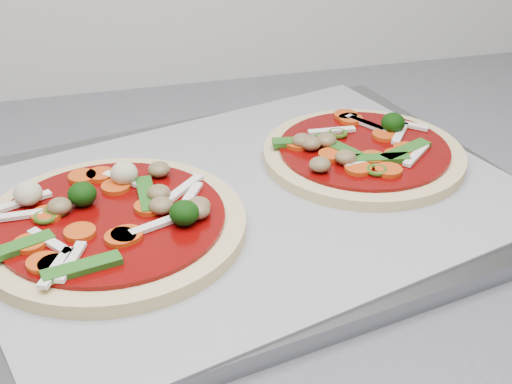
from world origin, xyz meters
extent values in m
cube|color=slate|center=(0.00, 1.30, 0.88)|extent=(3.60, 0.60, 0.04)
cube|color=gray|center=(-0.12, 1.28, 0.91)|extent=(0.55, 0.45, 0.02)
cube|color=gray|center=(-0.12, 1.28, 0.92)|extent=(0.54, 0.46, 0.00)
cylinder|color=beige|center=(-0.24, 1.25, 0.92)|extent=(0.26, 0.26, 0.01)
cylinder|color=#690500|center=(-0.24, 1.25, 0.93)|extent=(0.22, 0.22, 0.00)
torus|color=#355310|center=(-0.28, 1.27, 0.94)|extent=(0.03, 0.03, 0.00)
cube|color=#276B1F|center=(-0.21, 1.27, 0.94)|extent=(0.01, 0.06, 0.00)
cylinder|color=red|center=(-0.29, 1.19, 0.94)|extent=(0.03, 0.03, 0.00)
ellipsoid|color=#10350A|center=(-0.26, 1.27, 0.94)|extent=(0.03, 0.03, 0.02)
ellipsoid|color=olive|center=(-0.17, 1.24, 0.94)|extent=(0.03, 0.03, 0.01)
cylinder|color=red|center=(-0.27, 1.23, 0.94)|extent=(0.03, 0.03, 0.00)
cylinder|color=red|center=(-0.21, 1.25, 0.94)|extent=(0.03, 0.03, 0.00)
cube|color=white|center=(-0.18, 1.26, 0.94)|extent=(0.03, 0.05, 0.00)
cylinder|color=red|center=(-0.30, 1.22, 0.94)|extent=(0.04, 0.04, 0.00)
cylinder|color=red|center=(-0.29, 1.26, 0.94)|extent=(0.03, 0.03, 0.00)
cylinder|color=red|center=(-0.23, 1.29, 0.94)|extent=(0.03, 0.03, 0.00)
cube|color=#276B1F|center=(-0.27, 1.18, 0.94)|extent=(0.06, 0.03, 0.00)
cylinder|color=red|center=(-0.29, 1.19, 0.94)|extent=(0.03, 0.03, 0.00)
cube|color=white|center=(-0.31, 1.29, 0.94)|extent=(0.05, 0.03, 0.00)
cube|color=white|center=(-0.21, 1.22, 0.94)|extent=(0.05, 0.02, 0.00)
ellipsoid|color=beige|center=(-0.22, 1.30, 0.94)|extent=(0.03, 0.03, 0.02)
cube|color=white|center=(-0.29, 1.19, 0.94)|extent=(0.03, 0.05, 0.00)
ellipsoid|color=olive|center=(-0.20, 1.26, 0.94)|extent=(0.03, 0.03, 0.01)
cube|color=white|center=(-0.27, 1.19, 0.94)|extent=(0.03, 0.05, 0.00)
cylinder|color=red|center=(-0.24, 1.32, 0.94)|extent=(0.04, 0.04, 0.00)
ellipsoid|color=olive|center=(-0.28, 1.26, 0.94)|extent=(0.02, 0.02, 0.01)
ellipsoid|color=olive|center=(-0.20, 1.24, 0.94)|extent=(0.02, 0.02, 0.01)
ellipsoid|color=olive|center=(-0.17, 1.23, 0.94)|extent=(0.02, 0.02, 0.01)
ellipsoid|color=beige|center=(-0.30, 1.29, 0.94)|extent=(0.03, 0.03, 0.02)
ellipsoid|color=olive|center=(-0.19, 1.31, 0.94)|extent=(0.03, 0.03, 0.01)
cube|color=white|center=(-0.22, 1.30, 0.94)|extent=(0.04, 0.04, 0.00)
cylinder|color=red|center=(-0.26, 1.32, 0.94)|extent=(0.03, 0.03, 0.00)
cylinder|color=red|center=(-0.24, 1.21, 0.94)|extent=(0.03, 0.03, 0.00)
ellipsoid|color=#10350A|center=(-0.19, 1.22, 0.94)|extent=(0.03, 0.03, 0.02)
cylinder|color=red|center=(-0.23, 1.22, 0.94)|extent=(0.03, 0.03, 0.00)
cube|color=white|center=(-0.18, 1.27, 0.94)|extent=(0.04, 0.04, 0.00)
torus|color=#355310|center=(-0.29, 1.26, 0.94)|extent=(0.02, 0.02, 0.00)
cube|color=white|center=(-0.32, 1.26, 0.94)|extent=(0.05, 0.01, 0.00)
cube|color=#276B1F|center=(-0.31, 1.22, 0.94)|extent=(0.06, 0.03, 0.00)
cube|color=white|center=(-0.29, 1.22, 0.94)|extent=(0.03, 0.04, 0.00)
cylinder|color=beige|center=(0.01, 1.32, 0.92)|extent=(0.27, 0.27, 0.01)
cylinder|color=#690500|center=(0.01, 1.32, 0.93)|extent=(0.23, 0.23, 0.00)
cylinder|color=red|center=(-0.05, 1.33, 0.93)|extent=(0.03, 0.03, 0.00)
cylinder|color=red|center=(0.01, 1.26, 0.93)|extent=(0.03, 0.03, 0.00)
torus|color=#355310|center=(0.00, 1.26, 0.93)|extent=(0.03, 0.03, 0.00)
cube|color=white|center=(0.00, 1.28, 0.93)|extent=(0.05, 0.02, 0.00)
cylinder|color=red|center=(-0.03, 1.30, 0.93)|extent=(0.03, 0.03, 0.00)
cylinder|color=red|center=(0.02, 1.37, 0.93)|extent=(0.03, 0.03, 0.00)
cube|color=#276B1F|center=(-0.05, 1.34, 0.93)|extent=(0.06, 0.02, 0.00)
cube|color=white|center=(0.05, 1.28, 0.93)|extent=(0.04, 0.04, 0.00)
cylinder|color=red|center=(0.00, 1.29, 0.93)|extent=(0.04, 0.04, 0.00)
cube|color=#276B1F|center=(-0.02, 1.32, 0.93)|extent=(0.04, 0.06, 0.00)
cube|color=white|center=(0.06, 1.35, 0.93)|extent=(0.04, 0.04, 0.00)
ellipsoid|color=olive|center=(-0.02, 1.29, 0.94)|extent=(0.03, 0.03, 0.01)
ellipsoid|color=olive|center=(-0.05, 1.32, 0.94)|extent=(0.02, 0.02, 0.01)
cube|color=white|center=(0.05, 1.33, 0.93)|extent=(0.03, 0.04, 0.00)
ellipsoid|color=olive|center=(-0.03, 1.33, 0.94)|extent=(0.02, 0.02, 0.01)
cylinder|color=red|center=(0.04, 1.30, 0.93)|extent=(0.03, 0.03, 0.00)
cube|color=white|center=(0.03, 1.36, 0.93)|extent=(0.03, 0.05, 0.00)
torus|color=#355310|center=(-0.01, 1.35, 0.93)|extent=(0.03, 0.03, 0.00)
cylinder|color=red|center=(0.03, 1.33, 0.93)|extent=(0.03, 0.03, 0.00)
cube|color=#276B1F|center=(0.04, 1.29, 0.93)|extent=(0.06, 0.04, 0.00)
ellipsoid|color=olive|center=(-0.05, 1.33, 0.94)|extent=(0.03, 0.03, 0.01)
ellipsoid|color=#10350A|center=(0.05, 1.34, 0.94)|extent=(0.03, 0.03, 0.02)
cube|color=white|center=(-0.01, 1.35, 0.93)|extent=(0.05, 0.01, 0.00)
cube|color=white|center=(0.03, 1.36, 0.93)|extent=(0.03, 0.05, 0.00)
cube|color=#276B1F|center=(0.01, 1.28, 0.93)|extent=(0.06, 0.02, 0.00)
cylinder|color=red|center=(0.01, 1.38, 0.93)|extent=(0.04, 0.04, 0.00)
ellipsoid|color=olive|center=(-0.05, 1.28, 0.94)|extent=(0.02, 0.02, 0.01)
cylinder|color=red|center=(0.03, 1.29, 0.93)|extent=(0.03, 0.03, 0.00)
cylinder|color=red|center=(-0.02, 1.27, 0.93)|extent=(0.03, 0.03, 0.00)
camera|label=1|loc=(-0.25, 0.75, 1.24)|focal=50.00mm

